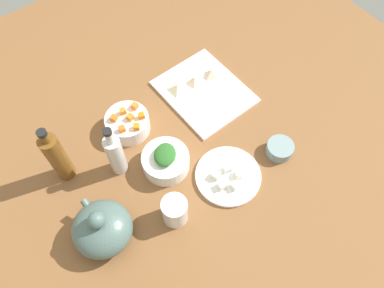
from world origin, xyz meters
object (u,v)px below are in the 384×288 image
(bowl_carrots, at_px, (128,124))
(bowl_small_side, at_px, (280,149))
(bowl_greens, at_px, (166,161))
(teapot, at_px, (102,228))
(plate_tofu, at_px, (228,176))
(cutting_board, at_px, (204,92))
(bottle_0, at_px, (57,157))
(bottle_2, at_px, (115,154))
(drinking_glass_0, at_px, (175,211))

(bowl_carrots, height_order, bowl_small_side, bowl_carrots)
(bowl_greens, distance_m, teapot, 0.27)
(bowl_carrots, bearing_deg, plate_tofu, -156.25)
(cutting_board, xyz_separation_m, bottle_0, (0.01, 0.53, 0.10))
(bottle_0, xyz_separation_m, bottle_2, (-0.08, -0.14, -0.02))
(bowl_small_side, bearing_deg, bottle_2, 59.02)
(bottle_0, distance_m, drinking_glass_0, 0.37)
(plate_tofu, xyz_separation_m, bottle_0, (0.31, 0.38, 0.10))
(bowl_carrots, relative_size, teapot, 0.78)
(plate_tofu, distance_m, bowl_small_side, 0.19)
(bowl_carrots, bearing_deg, bowl_small_side, -137.64)
(bowl_greens, relative_size, bowl_carrots, 1.03)
(teapot, xyz_separation_m, bottle_0, (0.24, -0.01, 0.05))
(bowl_greens, distance_m, bottle_2, 0.15)
(cutting_board, height_order, bowl_greens, bowl_greens)
(drinking_glass_0, bearing_deg, bowl_carrots, -9.51)
(bowl_greens, bearing_deg, bowl_carrots, 5.62)
(teapot, bearing_deg, bottle_0, -1.27)
(plate_tofu, xyz_separation_m, teapot, (0.07, 0.39, 0.05))
(cutting_board, distance_m, bowl_small_side, 0.33)
(bottle_2, xyz_separation_m, drinking_glass_0, (-0.23, -0.04, -0.04))
(cutting_board, relative_size, plate_tofu, 1.51)
(bottle_2, bearing_deg, bowl_small_side, -120.98)
(bowl_carrots, bearing_deg, bottle_2, 136.49)
(bowl_carrots, distance_m, bottle_0, 0.25)
(plate_tofu, xyz_separation_m, bowl_carrots, (0.33, 0.15, 0.02))
(bowl_carrots, bearing_deg, bottle_0, 95.02)
(bottle_2, bearing_deg, bowl_greens, -124.73)
(cutting_board, xyz_separation_m, drinking_glass_0, (-0.30, 0.34, 0.04))
(bowl_greens, height_order, bottle_2, bottle_2)
(cutting_board, xyz_separation_m, bottle_2, (-0.07, 0.39, 0.08))
(bowl_carrots, xyz_separation_m, teapot, (-0.26, 0.24, 0.03))
(bowl_carrots, bearing_deg, bowl_greens, -174.38)
(cutting_board, distance_m, bowl_greens, 0.31)
(cutting_board, height_order, bowl_small_side, bowl_small_side)
(cutting_board, relative_size, bottle_0, 1.27)
(bowl_carrots, relative_size, bottle_0, 0.59)
(teapot, distance_m, drinking_glass_0, 0.20)
(plate_tofu, bearing_deg, bowl_small_side, -99.43)
(bowl_small_side, bearing_deg, bottle_0, 58.99)
(bottle_0, bearing_deg, cutting_board, -91.31)
(cutting_board, height_order, teapot, teapot)
(plate_tofu, distance_m, drinking_glass_0, 0.21)
(bottle_2, bearing_deg, bowl_carrots, -43.51)
(cutting_board, xyz_separation_m, bowl_greens, (-0.15, 0.27, 0.02))
(plate_tofu, relative_size, teapot, 1.12)
(bowl_carrots, xyz_separation_m, bottle_2, (-0.10, 0.10, 0.06))
(plate_tofu, bearing_deg, bottle_0, 50.99)
(plate_tofu, height_order, bowl_carrots, bowl_carrots)
(cutting_board, relative_size, bowl_greens, 2.10)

